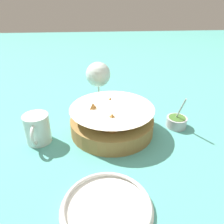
{
  "coord_description": "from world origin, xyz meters",
  "views": [
    {
      "loc": [
        0.53,
        -0.08,
        0.38
      ],
      "look_at": [
        -0.03,
        -0.03,
        0.07
      ],
      "focal_mm": 35.0,
      "sensor_mm": 36.0,
      "label": 1
    }
  ],
  "objects_px": {
    "food_basket": "(112,121)",
    "side_plate": "(107,207)",
    "wine_glass": "(98,75)",
    "beer_mug": "(38,129)",
    "sauce_cup": "(176,121)"
  },
  "relations": [
    {
      "from": "beer_mug",
      "to": "wine_glass",
      "type": "bearing_deg",
      "value": 145.97
    },
    {
      "from": "sauce_cup",
      "to": "side_plate",
      "type": "xyz_separation_m",
      "value": [
        0.29,
        -0.24,
        -0.01
      ]
    },
    {
      "from": "food_basket",
      "to": "side_plate",
      "type": "bearing_deg",
      "value": -6.78
    },
    {
      "from": "wine_glass",
      "to": "beer_mug",
      "type": "distance_m",
      "value": 0.33
    },
    {
      "from": "food_basket",
      "to": "wine_glass",
      "type": "relative_size",
      "value": 1.66
    },
    {
      "from": "sauce_cup",
      "to": "food_basket",
      "type": "bearing_deg",
      "value": -87.49
    },
    {
      "from": "side_plate",
      "to": "beer_mug",
      "type": "bearing_deg",
      "value": -143.87
    },
    {
      "from": "food_basket",
      "to": "wine_glass",
      "type": "xyz_separation_m",
      "value": [
        -0.24,
        -0.03,
        0.06
      ]
    },
    {
      "from": "sauce_cup",
      "to": "side_plate",
      "type": "bearing_deg",
      "value": -39.99
    },
    {
      "from": "wine_glass",
      "to": "side_plate",
      "type": "xyz_separation_m",
      "value": [
        0.51,
        -0.0,
        -0.09
      ]
    },
    {
      "from": "sauce_cup",
      "to": "side_plate",
      "type": "distance_m",
      "value": 0.37
    },
    {
      "from": "sauce_cup",
      "to": "wine_glass",
      "type": "relative_size",
      "value": 0.77
    },
    {
      "from": "wine_glass",
      "to": "side_plate",
      "type": "distance_m",
      "value": 0.52
    },
    {
      "from": "food_basket",
      "to": "beer_mug",
      "type": "bearing_deg",
      "value": -81.65
    },
    {
      "from": "wine_glass",
      "to": "side_plate",
      "type": "height_order",
      "value": "wine_glass"
    }
  ]
}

